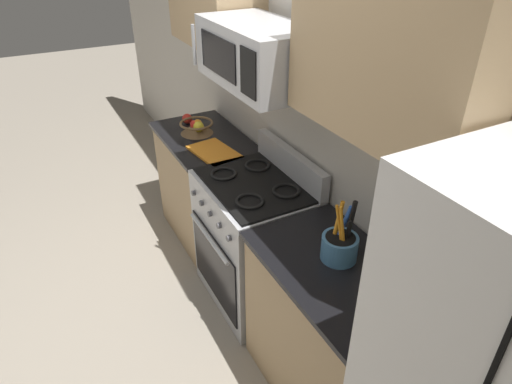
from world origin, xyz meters
TOP-DOWN VIEW (x-y plane):
  - ground_plane at (0.00, 0.00)m, footprint 16.00×16.00m
  - wall_back at (0.00, 1.04)m, footprint 8.00×0.10m
  - counter_left at (-0.84, 0.68)m, footprint 0.90×0.59m
  - range_oven at (-0.00, 0.68)m, footprint 0.76×0.63m
  - counter_right at (0.86, 0.68)m, footprint 0.95×0.59m
  - microwave at (-0.00, 0.71)m, footprint 0.77×0.44m
  - upper_cabinets_right at (0.87, 0.82)m, footprint 0.94×0.34m
  - utensil_crock at (0.81, 0.72)m, footprint 0.18×0.18m
  - fruit_basket at (-0.90, 0.66)m, footprint 0.26×0.26m
  - apple_loose at (-1.12, 0.66)m, footprint 0.08×0.08m
  - cutting_board at (-0.52, 0.64)m, footprint 0.43×0.30m
  - bottle_oil at (1.08, 0.71)m, footprint 0.06×0.06m

SIDE VIEW (x-z plane):
  - ground_plane at x=0.00m, z-range 0.00..0.00m
  - counter_right at x=0.86m, z-range 0.00..0.91m
  - counter_left at x=-0.84m, z-range 0.00..0.91m
  - range_oven at x=0.00m, z-range -0.07..1.02m
  - cutting_board at x=-0.52m, z-range 0.91..0.93m
  - apple_loose at x=-1.12m, z-range 0.91..0.99m
  - fruit_basket at x=-0.90m, z-range 0.91..1.02m
  - utensil_crock at x=0.81m, z-range 0.82..1.15m
  - bottle_oil at x=1.08m, z-range 0.90..1.11m
  - wall_back at x=0.00m, z-range 0.00..2.60m
  - microwave at x=0.00m, z-range 1.55..1.87m
  - upper_cabinets_right at x=0.87m, z-range 1.57..2.23m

